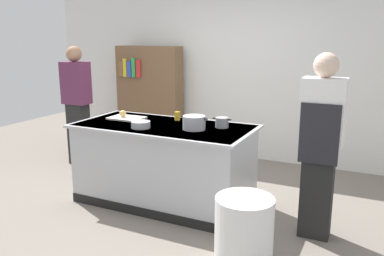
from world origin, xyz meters
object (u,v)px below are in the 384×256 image
at_px(sauce_pan, 222,122).
at_px(person_guest, 77,103).
at_px(mixing_bowl, 141,125).
at_px(onion, 123,114).
at_px(juice_cup, 177,116).
at_px(trash_bin, 244,233).
at_px(person_chef, 320,143).
at_px(bookshelf, 150,99).
at_px(stock_pot, 194,123).

height_order(sauce_pan, person_guest, person_guest).
bearing_deg(mixing_bowl, onion, 145.00).
height_order(onion, juice_cup, onion).
distance_m(onion, trash_bin, 2.18).
relative_size(onion, mixing_bowl, 0.40).
distance_m(person_chef, bookshelf, 3.51).
distance_m(sauce_pan, person_chef, 1.08).
bearing_deg(sauce_pan, mixing_bowl, -152.75).
bearing_deg(bookshelf, person_chef, -32.25).
height_order(juice_cup, trash_bin, juice_cup).
xyz_separation_m(juice_cup, person_guest, (-1.85, 0.39, -0.04)).
distance_m(sauce_pan, juice_cup, 0.62).
bearing_deg(trash_bin, sauce_pan, 120.58).
xyz_separation_m(trash_bin, bookshelf, (-2.53, 2.67, 0.55)).
relative_size(onion, stock_pot, 0.27).
height_order(juice_cup, person_guest, person_guest).
bearing_deg(trash_bin, person_guest, 153.10).
relative_size(person_chef, bookshelf, 1.01).
relative_size(stock_pot, bookshelf, 0.18).
bearing_deg(mixing_bowl, person_guest, 151.56).
bearing_deg(person_chef, bookshelf, 75.67).
distance_m(mixing_bowl, trash_bin, 1.65).
xyz_separation_m(sauce_pan, mixing_bowl, (-0.77, -0.40, -0.02)).
distance_m(sauce_pan, person_guest, 2.51).
relative_size(onion, person_chef, 0.05).
xyz_separation_m(stock_pot, person_chef, (1.28, -0.03, -0.06)).
bearing_deg(person_guest, stock_pot, 66.77).
bearing_deg(juice_cup, mixing_bowl, -107.42).
relative_size(trash_bin, bookshelf, 0.36).
xyz_separation_m(person_chef, bookshelf, (-2.97, 1.87, -0.06)).
bearing_deg(trash_bin, stock_pot, 135.47).
relative_size(person_chef, person_guest, 1.00).
height_order(mixing_bowl, person_chef, person_chef).
bearing_deg(person_guest, juice_cup, 72.96).
height_order(person_guest, bookshelf, person_guest).
xyz_separation_m(sauce_pan, person_guest, (-2.45, 0.52, -0.04)).
bearing_deg(person_guest, sauce_pan, 72.97).
relative_size(juice_cup, trash_bin, 0.17).
bearing_deg(onion, bookshelf, 111.93).
height_order(trash_bin, person_chef, person_chef).
bearing_deg(mixing_bowl, stock_pot, 19.03).
bearing_deg(sauce_pan, trash_bin, -59.42).
xyz_separation_m(onion, person_guest, (-1.22, 0.59, -0.05)).
distance_m(trash_bin, bookshelf, 3.72).
xyz_separation_m(sauce_pan, person_chef, (1.05, -0.24, -0.04)).
height_order(trash_bin, person_guest, person_guest).
bearing_deg(trash_bin, person_chef, 61.30).
distance_m(onion, sauce_pan, 1.23).
xyz_separation_m(person_guest, bookshelf, (0.54, 1.11, -0.06)).
bearing_deg(stock_pot, trash_bin, -44.53).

